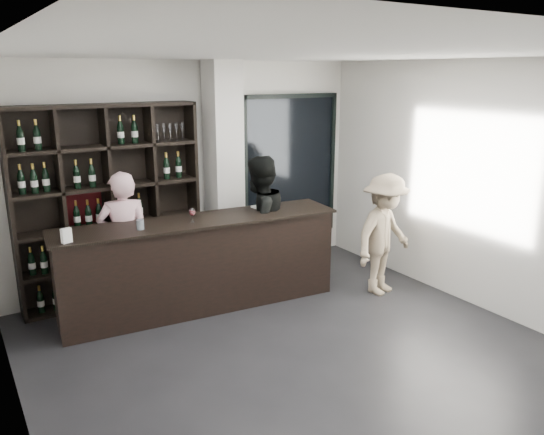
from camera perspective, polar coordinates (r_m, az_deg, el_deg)
floor at (r=5.39m, az=4.21°, el=-15.39°), size 5.00×5.50×0.01m
wine_shelf at (r=6.66m, az=-17.05°, el=1.26°), size 2.20×0.35×2.40m
structural_column at (r=7.04m, az=-5.16°, el=4.69°), size 0.40×0.40×2.90m
glass_panel at (r=7.84m, az=1.98°, el=5.46°), size 1.60×0.08×2.10m
tasting_counter at (r=6.36m, az=-7.65°, el=-4.96°), size 3.33×0.69×1.10m
taster_pink at (r=6.45m, az=-15.55°, el=-2.48°), size 0.69×0.54×1.67m
taster_black at (r=6.72m, az=-1.40°, el=-0.78°), size 1.01×0.89×1.75m
customer at (r=6.81m, az=11.99°, el=-1.82°), size 1.11×0.79×1.55m
wine_glass at (r=6.07m, az=-8.58°, el=0.33°), size 0.10×0.10×0.18m
spit_cup at (r=5.91m, az=-13.99°, el=-0.74°), size 0.09×0.09×0.11m
napkin_stack at (r=6.67m, az=-1.52°, el=1.15°), size 0.14×0.14×0.02m
card_stand at (r=5.67m, az=-21.25°, el=-1.83°), size 0.11×0.08×0.15m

